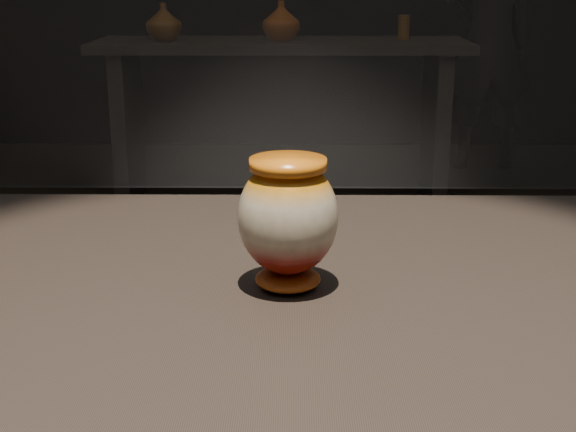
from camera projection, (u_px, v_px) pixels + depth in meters
name	position (u px, v px, depth m)	size (l,w,h in m)	color
main_vase	(288.00, 218.00, 0.95)	(0.13, 0.13, 0.16)	maroon
back_shelf	(281.00, 90.00, 4.37)	(2.00, 0.60, 0.90)	black
back_vase_left	(164.00, 22.00, 4.23)	(0.19, 0.19, 0.19)	brown
back_vase_mid	(281.00, 21.00, 4.24)	(0.20, 0.20, 0.21)	maroon
back_vase_right	(404.00, 27.00, 4.32)	(0.06, 0.06, 0.13)	brown
visitor	(489.00, 42.00, 5.12)	(0.60, 0.39, 1.63)	black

